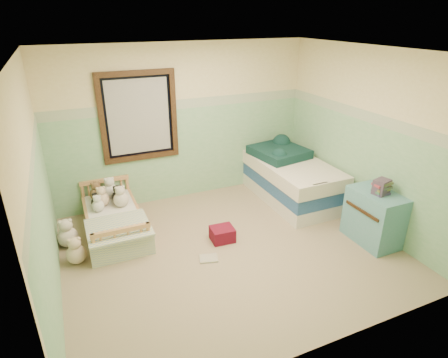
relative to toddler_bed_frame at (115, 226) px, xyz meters
name	(u,v)px	position (x,y,z in m)	size (l,w,h in m)	color
floor	(230,249)	(1.32, -1.05, -0.10)	(4.20, 3.60, 0.02)	gray
ceiling	(231,51)	(1.32, -1.05, 2.42)	(4.20, 3.60, 0.02)	silver
wall_back	(183,124)	(1.32, 0.75, 1.16)	(4.20, 0.04, 2.50)	#D1C187
wall_front	(325,237)	(1.32, -2.85, 1.16)	(4.20, 0.04, 2.50)	#D1C187
wall_left	(38,192)	(-0.78, -1.05, 1.16)	(0.04, 3.60, 2.50)	#D1C187
wall_right	(366,140)	(3.42, -1.05, 1.16)	(0.04, 3.60, 2.50)	#D1C187
wainscot_mint	(185,154)	(1.32, 0.74, 0.66)	(4.20, 0.01, 1.50)	#6CA875
border_strip	(183,104)	(1.32, 0.74, 1.48)	(4.20, 0.01, 0.15)	#567B60
window_frame	(139,117)	(0.62, 0.71, 1.36)	(1.16, 0.06, 1.36)	black
window_blinds	(139,117)	(0.62, 0.72, 1.36)	(0.92, 0.01, 1.12)	#AFAFAA
toddler_bed_frame	(115,226)	(0.00, 0.00, 0.00)	(0.73, 1.47, 0.19)	#BB7B4D
toddler_mattress	(114,217)	(0.00, 0.00, 0.15)	(0.67, 1.40, 0.12)	white
patchwork_quilt	(118,228)	(0.00, -0.46, 0.23)	(0.80, 0.73, 0.03)	#6C88B6
plush_bed_brown	(97,194)	(-0.15, 0.50, 0.31)	(0.20, 0.20, 0.20)	brown
plush_bed_white	(110,191)	(0.05, 0.50, 0.33)	(0.22, 0.22, 0.22)	silver
plush_bed_tan	(102,199)	(-0.10, 0.28, 0.32)	(0.20, 0.20, 0.20)	beige
plush_bed_dark	(118,197)	(0.13, 0.28, 0.31)	(0.19, 0.19, 0.19)	black
plush_floor_cream	(68,237)	(-0.63, -0.10, 0.04)	(0.27, 0.27, 0.27)	beige
plush_floor_tan	(76,254)	(-0.55, -0.55, 0.03)	(0.24, 0.24, 0.24)	beige
twin_bed_frame	(289,192)	(2.87, -0.07, 0.02)	(0.93, 1.85, 0.22)	silver
twin_boxspring	(290,180)	(2.87, -0.07, 0.24)	(0.93, 1.85, 0.22)	navy
twin_mattress	(291,167)	(2.87, -0.07, 0.46)	(0.96, 1.89, 0.22)	beige
teal_blanket	(279,152)	(2.82, 0.23, 0.64)	(0.79, 0.83, 0.14)	#10332E
dresser	(374,217)	(3.18, -1.64, 0.27)	(0.46, 0.73, 0.73)	teal
book_stack	(381,187)	(3.18, -1.67, 0.73)	(0.20, 0.15, 0.20)	#532B2D
red_pillow	(222,234)	(1.32, -0.82, 0.00)	(0.31, 0.27, 0.19)	maroon
floor_book	(209,258)	(0.98, -1.15, -0.08)	(0.23, 0.18, 0.02)	gold
extra_plush_0	(121,199)	(0.15, 0.15, 0.32)	(0.22, 0.22, 0.22)	beige
extra_plush_1	(97,202)	(-0.18, 0.27, 0.29)	(0.15, 0.15, 0.15)	black
extra_plush_2	(98,206)	(-0.18, 0.13, 0.30)	(0.17, 0.17, 0.17)	silver
extra_plush_3	(121,199)	(0.16, 0.23, 0.30)	(0.17, 0.17, 0.17)	brown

